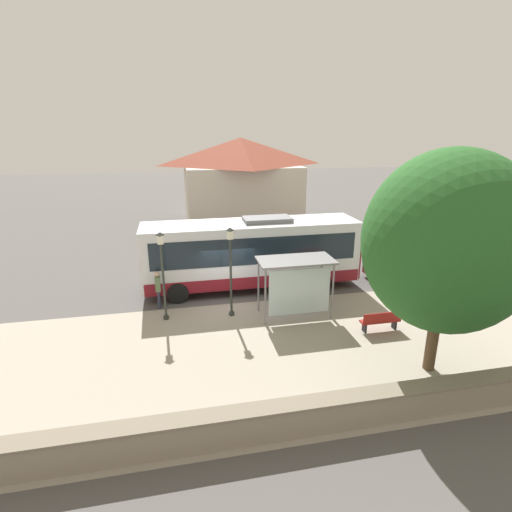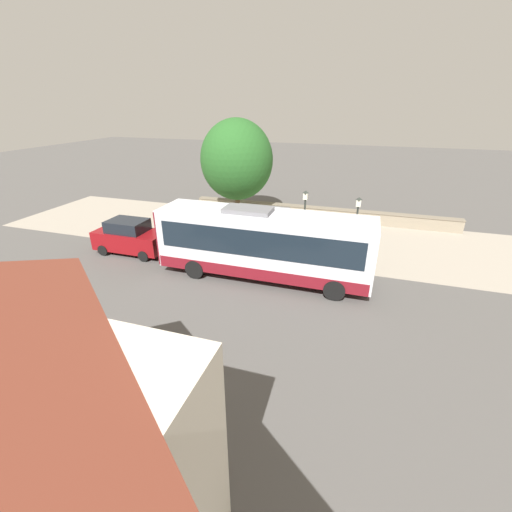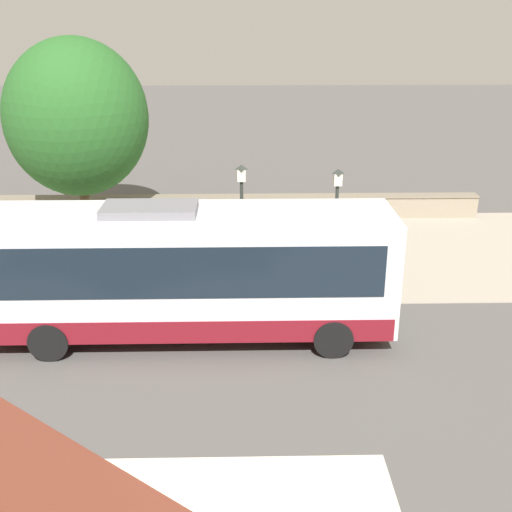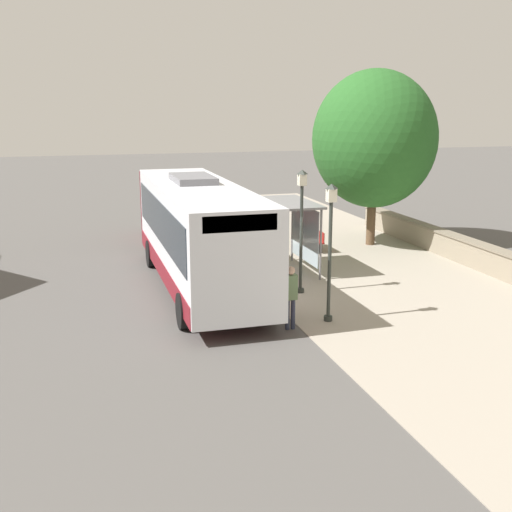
% 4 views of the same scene
% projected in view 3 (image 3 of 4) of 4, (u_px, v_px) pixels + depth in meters
% --- Properties ---
extents(ground_plane, '(120.00, 120.00, 0.00)m').
position_uv_depth(ground_plane, '(238.00, 305.00, 18.99)').
color(ground_plane, '#514F4C').
rests_on(ground_plane, ground).
extents(sidewalk_plaza, '(9.00, 44.00, 0.02)m').
position_uv_depth(sidewalk_plaza, '(238.00, 252.00, 23.19)').
color(sidewalk_plaza, '#9E9384').
rests_on(sidewalk_plaza, ground).
extents(stone_wall, '(0.60, 20.00, 0.98)m').
position_uv_depth(stone_wall, '(239.00, 207.00, 26.80)').
color(stone_wall, gray).
rests_on(stone_wall, ground).
extents(bus, '(2.66, 10.72, 3.65)m').
position_uv_depth(bus, '(184.00, 270.00, 16.57)').
color(bus, silver).
rests_on(bus, ground).
extents(bus_shelter, '(1.65, 3.23, 2.58)m').
position_uv_depth(bus_shelter, '(155.00, 219.00, 19.88)').
color(bus_shelter, slate).
rests_on(bus_shelter, ground).
extents(pedestrian, '(0.34, 0.23, 1.76)m').
position_uv_depth(pedestrian, '(350.00, 276.00, 18.44)').
color(pedestrian, '#2D3347').
rests_on(pedestrian, ground).
extents(bench, '(0.40, 1.64, 0.88)m').
position_uv_depth(bench, '(79.00, 247.00, 22.27)').
color(bench, maroon).
rests_on(bench, ground).
extents(street_lamp_near, '(0.28, 0.28, 3.98)m').
position_uv_depth(street_lamp_near, '(242.00, 217.00, 19.23)').
color(street_lamp_near, '#2D332D').
rests_on(street_lamp_near, ground).
extents(street_lamp_far, '(0.28, 0.28, 3.88)m').
position_uv_depth(street_lamp_far, '(336.00, 220.00, 19.13)').
color(street_lamp_far, '#2D332D').
rests_on(street_lamp_far, ground).
extents(shade_tree, '(5.20, 5.20, 7.38)m').
position_uv_depth(shade_tree, '(77.00, 118.00, 23.38)').
color(shade_tree, brown).
rests_on(shade_tree, ground).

